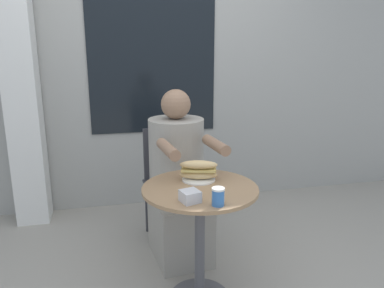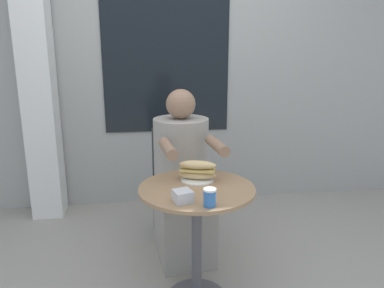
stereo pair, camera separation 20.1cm
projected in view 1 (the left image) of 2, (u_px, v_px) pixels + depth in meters
storefront_wall at (158, 57)px, 3.43m from camera, size 8.00×0.09×2.80m
lattice_pillar at (21, 84)px, 3.04m from camera, size 0.26×0.26×2.40m
cafe_table at (200, 219)px, 2.15m from camera, size 0.66×0.66×0.72m
diner_chair at (168, 172)px, 2.97m from camera, size 0.42×0.42×0.87m
seated_diner at (178, 188)px, 2.65m from camera, size 0.44×0.71×1.21m
sandwich_on_plate at (199, 171)px, 2.20m from camera, size 0.23×0.20×0.12m
drink_cup at (218, 197)px, 1.84m from camera, size 0.06×0.06×0.09m
napkin_box at (190, 196)px, 1.89m from camera, size 0.11×0.11×0.06m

